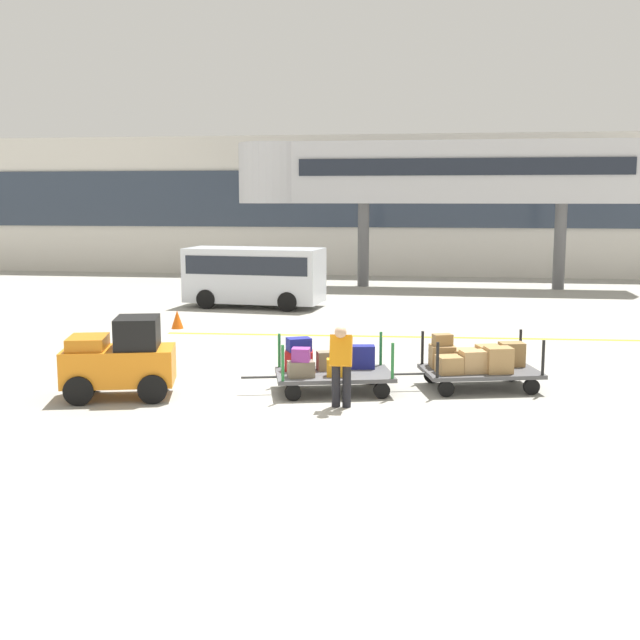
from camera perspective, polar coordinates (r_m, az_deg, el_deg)
ground_plane at (r=15.72m, az=-1.41°, el=-5.49°), size 120.00×120.00×0.00m
apron_lead_line at (r=22.58m, az=9.77°, el=-1.24°), size 16.46×1.02×0.01m
terminal_building at (r=41.08m, az=4.71°, el=8.14°), size 56.56×2.51×6.93m
jet_bridge at (r=35.04m, az=7.25°, el=10.30°), size 17.27×3.00×6.22m
baggage_tug at (r=15.98m, az=-14.02°, el=-2.75°), size 2.30×1.66×1.58m
baggage_cart_lead at (r=16.02m, az=0.49°, el=-3.35°), size 3.09×1.92×1.10m
baggage_cart_middle at (r=16.60m, az=11.06°, el=-2.97°), size 3.09×1.92×1.10m
baggage_handler at (r=14.71m, az=1.51°, el=-3.02°), size 0.42×0.45×1.56m
shuttle_van at (r=28.52m, az=-4.70°, el=3.40°), size 4.97×2.40×2.10m
safety_cone_far at (r=24.17m, az=-10.14°, el=0.05°), size 0.36×0.36×0.55m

